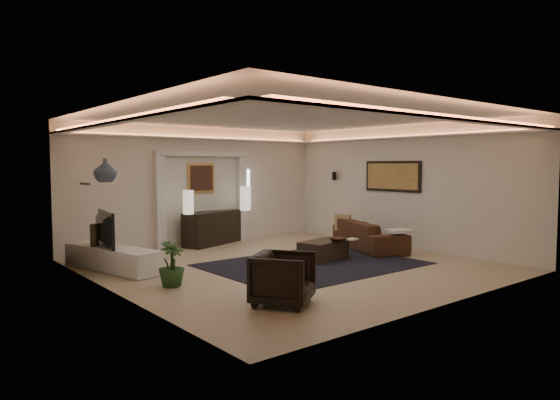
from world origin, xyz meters
TOP-DOWN VIEW (x-y plane):
  - floor at (0.00, 0.00)m, footprint 7.00×7.00m
  - ceiling at (0.00, 0.00)m, footprint 7.00×7.00m
  - wall_back at (0.00, 3.50)m, footprint 7.00×0.00m
  - wall_front at (0.00, -3.50)m, footprint 7.00×0.00m
  - wall_left at (-3.50, 0.00)m, footprint 0.00×7.00m
  - wall_right at (3.50, 0.00)m, footprint 0.00×7.00m
  - cove_soffit at (0.00, 0.00)m, footprint 7.00×7.00m
  - daylight_slit at (1.35, 3.48)m, footprint 0.25×0.03m
  - area_rug at (0.40, -0.20)m, footprint 4.00×3.00m
  - pilaster_left at (-1.15, 3.40)m, footprint 0.22×0.20m
  - pilaster_right at (1.15, 3.40)m, footprint 0.22×0.20m
  - alcove_header at (0.00, 3.40)m, footprint 2.52×0.20m
  - painting_frame at (0.00, 3.47)m, footprint 0.74×0.04m
  - painting_canvas at (0.00, 3.44)m, footprint 0.62×0.02m
  - art_panel_frame at (3.47, 0.30)m, footprint 0.04×1.64m
  - art_panel_gold at (3.44, 0.30)m, footprint 0.02×1.50m
  - wall_sconce at (3.38, 2.20)m, footprint 0.12×0.12m
  - wall_niche at (-3.44, 1.40)m, footprint 0.10×0.55m
  - console at (0.18, 3.25)m, footprint 1.78×1.08m
  - lamp_left at (-0.63, 2.98)m, footprint 0.30×0.30m
  - lamp_right at (0.99, 2.98)m, footprint 0.33×0.33m
  - media_ledge at (-2.90, 1.79)m, footprint 1.12×2.35m
  - tv at (-3.09, 1.89)m, footprint 1.18×0.32m
  - figurine at (-3.14, 2.03)m, footprint 0.20×0.20m
  - ginger_jar at (-3.13, 1.38)m, footprint 0.53×0.53m
  - plant at (-2.62, -0.09)m, footprint 0.53×0.53m
  - sofa at (2.66, 0.31)m, footprint 2.46×1.72m
  - throw_blanket at (2.50, -0.65)m, footprint 0.58×0.52m
  - throw_pillow at (2.67, 1.18)m, footprint 0.24×0.42m
  - coffee_table at (0.88, 0.01)m, footprint 1.18×0.80m
  - bowl at (1.00, -0.29)m, footprint 0.38×0.38m
  - magazine at (1.42, -0.29)m, footprint 0.27×0.21m
  - armchair at (-1.89, -2.05)m, footprint 1.12×1.12m

SIDE VIEW (x-z plane):
  - floor at x=0.00m, z-range 0.00..0.00m
  - area_rug at x=0.40m, z-range 0.00..0.01m
  - coffee_table at x=0.88m, z-range 0.00..0.41m
  - media_ledge at x=-2.90m, z-range 0.01..0.44m
  - sofa at x=2.66m, z-range 0.00..0.67m
  - plant at x=-2.62m, z-range 0.00..0.74m
  - armchair at x=-1.89m, z-range 0.00..0.74m
  - console at x=0.18m, z-range -0.02..0.82m
  - magazine at x=1.42m, z-range 0.41..0.44m
  - bowl at x=1.00m, z-range 0.41..0.49m
  - throw_blanket at x=2.50m, z-range 0.52..0.58m
  - throw_pillow at x=2.67m, z-range 0.35..0.75m
  - figurine at x=-3.14m, z-range 0.43..0.85m
  - tv at x=-3.09m, z-range 0.45..1.13m
  - lamp_left at x=-0.63m, z-range 0.81..1.37m
  - lamp_right at x=0.99m, z-range 0.79..1.39m
  - pilaster_left at x=-1.15m, z-range 0.00..2.20m
  - pilaster_right at x=1.15m, z-range 0.00..2.20m
  - daylight_slit at x=1.35m, z-range 0.85..1.85m
  - wall_back at x=0.00m, z-range -2.05..4.95m
  - wall_front at x=0.00m, z-range -2.05..4.95m
  - wall_left at x=-3.50m, z-range -2.05..4.95m
  - wall_right at x=3.50m, z-range -2.05..4.95m
  - painting_frame at x=0.00m, z-range 1.28..2.02m
  - painting_canvas at x=0.00m, z-range 1.34..1.96m
  - wall_niche at x=-3.44m, z-range 1.63..1.67m
  - wall_sconce at x=3.38m, z-range 1.57..1.79m
  - art_panel_gold at x=3.44m, z-range 1.39..2.01m
  - art_panel_frame at x=3.47m, z-range 1.33..2.07m
  - ginger_jar at x=-3.13m, z-range 1.67..2.09m
  - alcove_header at x=0.00m, z-range 2.19..2.31m
  - cove_soffit at x=0.00m, z-range 2.60..2.64m
  - ceiling at x=0.00m, z-range 2.90..2.90m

